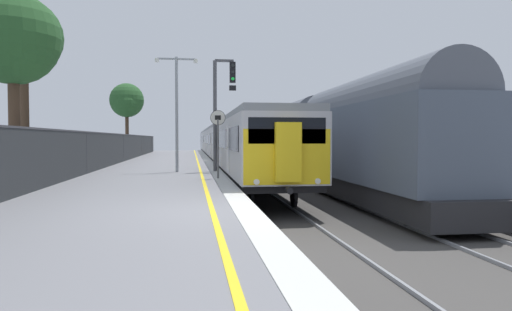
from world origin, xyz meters
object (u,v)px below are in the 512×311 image
Objects in this scene: commuter_train_at_platform at (221,142)px; freight_train_adjacent_track at (274,137)px; platform_lamp_mid at (177,104)px; background_tree_left at (22,40)px; signal_gantry at (220,102)px; background_tree_right at (127,102)px; background_tree_centre at (15,42)px; speed_limit_sign at (218,135)px.

freight_train_adjacent_track reaches higher than commuter_train_at_platform.
platform_lamp_mid is at bearing -115.20° from freight_train_adjacent_track.
background_tree_left reaches higher than platform_lamp_mid.
signal_gantry is 26.90m from background_tree_right.
commuter_train_at_platform is 7.81m from freight_train_adjacent_track.
signal_gantry is 9.89m from background_tree_centre.
background_tree_centre is at bearing -134.45° from signal_gantry.
freight_train_adjacent_track is 20.82× the size of speed_limit_sign.
speed_limit_sign is (-5.85, -20.17, 0.02)m from freight_train_adjacent_track.
background_tree_centre is at bearing -124.64° from platform_lamp_mid.
background_tree_left reaches higher than freight_train_adjacent_track.
signal_gantry is 8.85m from background_tree_left.
freight_train_adjacent_track is at bearing 52.88° from background_tree_left.
background_tree_right is at bearing 103.91° from speed_limit_sign.
background_tree_right reaches higher than speed_limit_sign.
background_tree_centre is (-12.36, -23.01, 2.90)m from freight_train_adjacent_track.
background_tree_centre is at bearing -88.45° from background_tree_right.
platform_lamp_mid is at bearing 112.76° from speed_limit_sign.
background_tree_centre is (1.41, -4.83, -1.02)m from background_tree_left.
commuter_train_at_platform is at bearing 86.25° from signal_gantry.
background_tree_centre is 32.71m from background_tree_right.
speed_limit_sign is 9.04m from background_tree_left.
background_tree_centre is at bearing -73.75° from background_tree_left.
background_tree_left is at bearing -111.42° from commuter_train_at_platform.
freight_train_adjacent_track is at bearing 64.80° from platform_lamp_mid.
background_tree_right is (-13.24, 9.68, 3.58)m from freight_train_adjacent_track.
commuter_train_at_platform is at bearing 86.07° from speed_limit_sign.
background_tree_right reaches higher than signal_gantry.
signal_gantry is at bearing 14.73° from background_tree_left.
speed_limit_sign is 0.38× the size of background_tree_right.
background_tree_left reaches higher than background_tree_centre.
freight_train_adjacent_track reaches higher than speed_limit_sign.
commuter_train_at_platform is 8.64× the size of background_tree_left.
background_tree_left is (-13.77, -18.19, 3.92)m from freight_train_adjacent_track.
background_tree_left is 27.87m from background_tree_right.
background_tree_left is (-7.92, 1.98, 3.90)m from speed_limit_sign.
speed_limit_sign is 0.50× the size of platform_lamp_mid.
background_tree_centre is (-6.87, -7.00, 1.25)m from signal_gantry.
background_tree_right is (-7.75, 25.69, 1.93)m from signal_gantry.
commuter_train_at_platform is 1.13× the size of freight_train_adjacent_track.
background_tree_left is at bearing -127.12° from freight_train_adjacent_track.
signal_gantry is 0.75× the size of background_tree_right.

